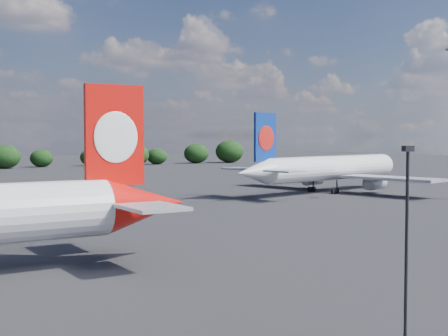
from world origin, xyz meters
name	(u,v)px	position (x,y,z in m)	size (l,w,h in m)	color
china_southern_airliner	(326,169)	(62.64, 61.30, 4.40)	(43.58, 41.78, 14.45)	silver
apron_lamp_post	(407,238)	(14.24, -10.61, 5.72)	(0.55, 0.30, 10.16)	black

